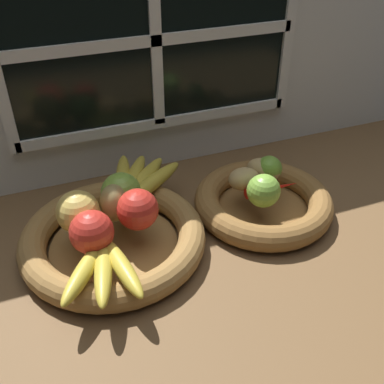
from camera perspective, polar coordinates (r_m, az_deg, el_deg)
name	(u,v)px	position (r cm, az deg, el deg)	size (l,w,h in cm)	color
ground_plane	(203,240)	(92.14, 1.43, -6.05)	(140.00, 90.00, 3.00)	brown
back_wall	(153,52)	(102.26, -4.93, 17.25)	(140.00, 4.60, 55.00)	silver
fruit_bowl_left	(113,238)	(87.74, -9.91, -5.81)	(35.28, 35.28, 5.22)	olive
fruit_bowl_right	(263,202)	(96.61, 8.95, -1.30)	(29.14, 29.14, 5.22)	brown
apple_red_right	(138,209)	(83.13, -6.89, -2.20)	(7.77, 7.77, 7.77)	red
apple_golden_left	(78,212)	(84.35, -14.21, -2.45)	(7.98, 7.98, 7.98)	#DBB756
apple_red_front	(92,232)	(79.47, -12.57, -4.97)	(7.75, 7.75, 7.75)	red
apple_green_back	(121,192)	(87.89, -8.94, -0.05)	(7.82, 7.82, 7.82)	#7AA338
pear_brown	(114,203)	(85.53, -9.79, -1.37)	(5.38, 6.09, 7.58)	olive
banana_bunch_front	(103,268)	(76.07, -11.14, -9.39)	(14.26, 17.12, 2.94)	gold
banana_bunch_back	(137,181)	(94.95, -6.94, 1.37)	(17.74, 19.98, 3.10)	gold
potato_oblong	(244,179)	(94.15, 6.58, 1.66)	(6.61, 5.22, 4.70)	tan
potato_back	(264,170)	(97.56, 9.03, 2.79)	(7.45, 5.06, 4.83)	tan
lime_near	(264,191)	(89.38, 9.03, 0.16)	(6.68, 6.68, 6.68)	#7AAD3D
lime_far	(269,169)	(97.45, 9.70, 2.93)	(5.56, 5.56, 5.56)	#6B9E33
chili_pepper	(272,188)	(94.34, 10.10, 0.44)	(2.15, 2.15, 11.89)	red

